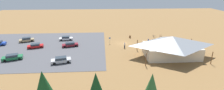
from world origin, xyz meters
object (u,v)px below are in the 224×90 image
object	(u,v)px
trash_bin	(130,37)
bicycle_orange_lone_east	(197,52)
bicycle_teal_yard_center	(193,49)
bicycle_yellow_lone_west	(198,46)
car_white_back_corner	(66,38)
car_silver_aisle_side	(61,60)
bicycle_purple_edge_north	(170,40)
bicycle_green_edge_south	(155,40)
bicycle_red_trailside	(161,36)
visitor_by_pavilion	(170,40)
car_red_near_entry	(35,46)
car_tan_inner_stall	(27,40)
bicycle_black_near_sign	(199,48)
bicycle_blue_yard_right	(179,46)
pine_midwest	(44,88)
bicycle_silver_yard_left	(189,46)
car_green_front_row	(12,57)
bike_pavilion	(172,45)
lot_sign	(110,40)
bicycle_teal_by_bin	(166,38)
bicycle_yellow_back_row	(155,38)
visitor_crossing_yard	(125,45)
pine_center	(96,88)
car_maroon_mid_lot	(70,44)
visitor_near_lot	(148,41)
pine_east	(151,88)

from	to	relation	value
trash_bin	bicycle_orange_lone_east	size ratio (longest dim) A/B	0.61
bicycle_orange_lone_east	bicycle_teal_yard_center	world-z (taller)	bicycle_orange_lone_east
bicycle_yellow_lone_west	car_white_back_corner	size ratio (longest dim) A/B	0.35
trash_bin	car_silver_aisle_side	size ratio (longest dim) A/B	0.18
bicycle_purple_edge_north	bicycle_green_edge_south	distance (m)	5.29
bicycle_red_trailside	visitor_by_pavilion	distance (m)	6.72
car_red_near_entry	car_tan_inner_stall	world-z (taller)	car_tan_inner_stall
bicycle_teal_yard_center	bicycle_yellow_lone_west	size ratio (longest dim) A/B	0.83
bicycle_red_trailside	car_silver_aisle_side	size ratio (longest dim) A/B	0.27
bicycle_black_near_sign	bicycle_blue_yard_right	world-z (taller)	bicycle_blue_yard_right
bicycle_black_near_sign	car_red_near_entry	bearing A→B (deg)	-5.05
pine_midwest	bicycle_silver_yard_left	world-z (taller)	pine_midwest
bicycle_teal_yard_center	car_white_back_corner	size ratio (longest dim) A/B	0.29
bicycle_green_edge_south	car_tan_inner_stall	bearing A→B (deg)	-2.51
bicycle_orange_lone_east	car_green_front_row	bearing A→B (deg)	1.96
bicycle_silver_yard_left	bike_pavilion	bearing A→B (deg)	37.53
bicycle_purple_edge_north	visitor_by_pavilion	world-z (taller)	visitor_by_pavilion
lot_sign	bicycle_yellow_lone_west	bearing A→B (deg)	169.41
bicycle_teal_by_bin	bicycle_yellow_back_row	world-z (taller)	bicycle_yellow_back_row
visitor_crossing_yard	pine_center	bearing A→B (deg)	74.68
pine_center	bicycle_teal_by_bin	distance (m)	42.74
bicycle_teal_by_bin	bicycle_yellow_back_row	size ratio (longest dim) A/B	0.87
visitor_crossing_yard	visitor_by_pavilion	world-z (taller)	visitor_crossing_yard
bicycle_teal_by_bin	visitor_crossing_yard	size ratio (longest dim) A/B	0.74
car_green_front_row	car_maroon_mid_lot	bearing A→B (deg)	-145.58
pine_center	visitor_crossing_yard	world-z (taller)	pine_center
visitor_by_pavilion	car_green_front_row	bearing A→B (deg)	13.14
lot_sign	bicycle_red_trailside	size ratio (longest dim) A/B	1.66
bicycle_green_edge_south	bicycle_purple_edge_north	bearing A→B (deg)	177.31
car_white_back_corner	pine_midwest	bearing A→B (deg)	97.07
bicycle_yellow_lone_west	visitor_crossing_yard	bearing A→B (deg)	-1.85
visitor_near_lot	car_white_back_corner	bearing A→B (deg)	-10.27
car_red_near_entry	car_white_back_corner	distance (m)	10.39
car_white_back_corner	car_silver_aisle_side	xyz separation A→B (m)	(-2.27, 17.83, 0.04)
lot_sign	car_tan_inner_stall	world-z (taller)	lot_sign
bicycle_yellow_lone_west	bicycle_orange_lone_east	bearing A→B (deg)	56.01
bike_pavilion	car_green_front_row	distance (m)	40.90
lot_sign	bicycle_green_edge_south	size ratio (longest dim) A/B	1.29
car_white_back_corner	pine_east	bearing A→B (deg)	117.36
bicycle_yellow_back_row	car_tan_inner_stall	distance (m)	43.65
pine_east	bicycle_yellow_back_row	xyz separation A→B (m)	(-11.99, -36.34, -4.40)
pine_center	car_tan_inner_stall	xyz separation A→B (m)	(24.13, -35.69, -4.27)
pine_center	bicycle_teal_by_bin	xyz separation A→B (m)	(-23.33, -35.50, -4.68)
bicycle_silver_yard_left	bicycle_purple_edge_north	bearing A→B (deg)	-60.26
bicycle_red_trailside	car_maroon_mid_lot	world-z (taller)	car_maroon_mid_lot
car_maroon_mid_lot	visitor_near_lot	world-z (taller)	visitor_near_lot
bicycle_blue_yard_right	car_green_front_row	size ratio (longest dim) A/B	0.34
bicycle_yellow_back_row	bicycle_orange_lone_east	size ratio (longest dim) A/B	1.07
car_red_near_entry	visitor_by_pavilion	size ratio (longest dim) A/B	2.62
bicycle_green_edge_south	car_white_back_corner	bearing A→B (deg)	-5.29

